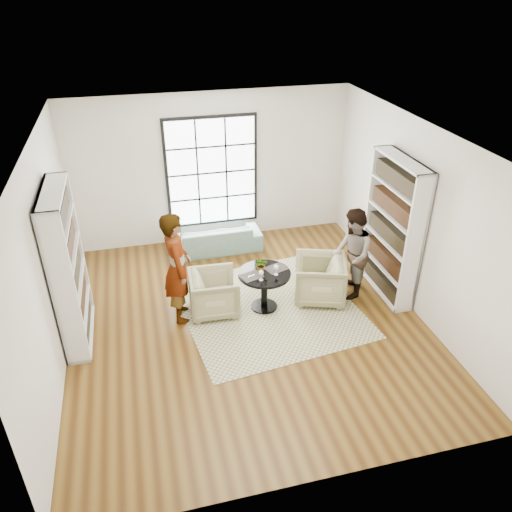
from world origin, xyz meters
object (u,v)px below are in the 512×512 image
object	(u,v)px
person_left	(177,268)
wine_glass_left	(261,273)
sofa	(216,238)
armchair_left	(214,293)
wine_glass_right	(276,268)
flower_centerpiece	(261,265)
pedestal_table	(264,283)
person_right	(352,254)
armchair_right	(319,279)

from	to	relation	value
person_left	wine_glass_left	xyz separation A→B (m)	(1.26, -0.30, -0.11)
sofa	armchair_left	bearing A→B (deg)	78.67
person_left	wine_glass_right	size ratio (longest dim) A/B	10.13
flower_centerpiece	wine_glass_left	bearing A→B (deg)	-105.47
pedestal_table	flower_centerpiece	distance (m)	0.31
wine_glass_left	wine_glass_right	world-z (taller)	wine_glass_right
pedestal_table	person_right	xyz separation A→B (m)	(1.52, 0.04, 0.30)
armchair_right	person_right	bearing A→B (deg)	108.43
pedestal_table	wine_glass_right	size ratio (longest dim) A/B	4.71
flower_centerpiece	person_right	bearing A→B (deg)	-0.82
pedestal_table	person_left	size ratio (longest dim) A/B	0.46
pedestal_table	armchair_right	bearing A→B (deg)	2.53
person_left	wine_glass_right	distance (m)	1.55
person_right	flower_centerpiece	xyz separation A→B (m)	(-1.56, 0.02, 0.01)
armchair_left	armchair_right	world-z (taller)	armchair_right
wine_glass_right	flower_centerpiece	distance (m)	0.26
armchair_left	flower_centerpiece	world-z (taller)	flower_centerpiece
armchair_right	wine_glass_right	size ratio (longest dim) A/B	4.64
armchair_left	wine_glass_right	size ratio (longest dim) A/B	4.29
person_left	person_right	world-z (taller)	person_left
armchair_right	person_right	world-z (taller)	person_right
person_right	flower_centerpiece	size ratio (longest dim) A/B	6.82
flower_centerpiece	pedestal_table	bearing A→B (deg)	-61.34
sofa	armchair_right	bearing A→B (deg)	122.84
pedestal_table	armchair_left	xyz separation A→B (m)	(-0.82, 0.11, -0.14)
person_left	wine_glass_left	bearing A→B (deg)	-102.58
person_left	sofa	bearing A→B (deg)	-23.82
sofa	armchair_left	world-z (taller)	armchair_left
sofa	flower_centerpiece	bearing A→B (deg)	99.97
person_left	wine_glass_left	distance (m)	1.30
wine_glass_left	wine_glass_right	size ratio (longest dim) A/B	0.98
pedestal_table	person_left	distance (m)	1.43
armchair_right	wine_glass_left	bearing A→B (deg)	-59.28
wine_glass_right	armchair_right	bearing A→B (deg)	10.00
sofa	flower_centerpiece	world-z (taller)	flower_centerpiece
pedestal_table	wine_glass_right	world-z (taller)	wine_glass_right
armchair_right	person_left	world-z (taller)	person_left
pedestal_table	armchair_right	distance (m)	0.98
wine_glass_left	flower_centerpiece	bearing A→B (deg)	74.53
wine_glass_right	armchair_left	bearing A→B (deg)	168.10
wine_glass_left	flower_centerpiece	xyz separation A→B (m)	(0.07, 0.26, -0.01)
armchair_left	person_left	bearing A→B (deg)	92.78
pedestal_table	flower_centerpiece	bearing A→B (deg)	118.66
person_right	wine_glass_left	size ratio (longest dim) A/B	8.95
sofa	pedestal_table	bearing A→B (deg)	100.57
pedestal_table	wine_glass_right	bearing A→B (deg)	-30.82
sofa	flower_centerpiece	xyz separation A→B (m)	(0.39, -2.10, 0.54)
armchair_right	flower_centerpiece	bearing A→B (deg)	-72.83
person_right	person_left	bearing A→B (deg)	-75.73
armchair_right	person_right	size ratio (longest dim) A/B	0.53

